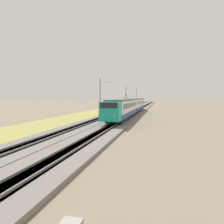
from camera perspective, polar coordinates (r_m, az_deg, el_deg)
The scene contains 9 objects.
ballast_main at distance 55.89m, azimuth 1.31°, elevation -0.24°, with size 240.00×4.40×0.30m.
ballast_adjacent at distance 55.20m, azimuth 5.70°, elevation -0.31°, with size 240.00×4.40×0.30m.
track_main at distance 55.89m, azimuth 1.31°, elevation -0.23°, with size 240.00×1.57×0.45m.
track_adjacent at distance 55.20m, azimuth 5.70°, elevation -0.30°, with size 240.00×1.57×0.45m.
grass_verge at distance 57.43m, azimuth -4.74°, elevation -0.23°, with size 240.00×8.31×0.12m.
passenger_train at distance 49.91m, azimuth 4.99°, elevation 1.71°, with size 42.94×2.88×4.95m.
catenary_mast_mid at distance 49.84m, azimuth -3.05°, elevation 4.12°, with size 0.22×2.56×8.51m.
catenary_mast_far at distance 86.40m, azimuth 3.71°, elevation 4.12°, with size 0.22×2.56×8.62m.
catenary_mast_distant at distance 123.44m, azimuth 6.43°, elevation 4.14°, with size 0.22×2.56×8.90m.
Camera 1 is at (-4.64, -11.02, 4.33)m, focal length 35.00 mm.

